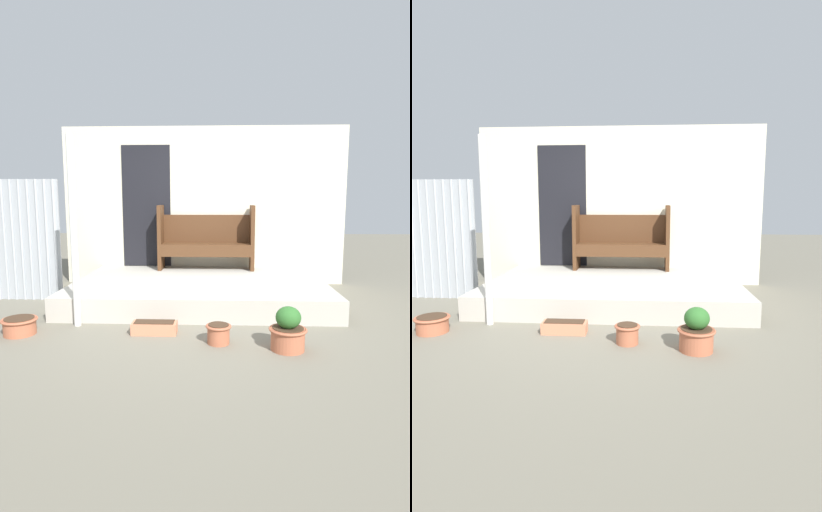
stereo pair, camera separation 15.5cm
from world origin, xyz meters
TOP-DOWN VIEW (x-y plane):
  - ground_plane at (0.00, 0.00)m, footprint 24.00×24.00m
  - porch_slab at (0.08, 1.14)m, footprint 3.47×2.28m
  - house_wall at (0.04, 2.31)m, footprint 4.67×0.08m
  - support_post at (-1.26, -0.07)m, footprint 0.07×0.07m
  - bench at (0.13, 2.05)m, footprint 1.53×0.41m
  - flower_pot_left at (-1.76, -0.39)m, footprint 0.37×0.37m
  - flower_pot_middle at (0.35, -0.57)m, footprint 0.26×0.26m
  - flower_pot_right at (1.01, -0.72)m, footprint 0.36×0.36m
  - planter_box_rect at (-0.34, -0.31)m, footprint 0.48×0.19m

SIDE VIEW (x-z plane):
  - ground_plane at x=0.00m, z-range 0.00..0.00m
  - planter_box_rect at x=-0.34m, z-range 0.00..0.13m
  - flower_pot_left at x=-1.76m, z-range 0.01..0.19m
  - flower_pot_middle at x=0.35m, z-range 0.01..0.21m
  - porch_slab at x=0.08m, z-range 0.00..0.29m
  - flower_pot_right at x=1.01m, z-range -0.03..0.40m
  - bench at x=0.13m, z-range 0.28..1.32m
  - support_post at x=-1.26m, z-range 0.00..2.11m
  - house_wall at x=0.04m, z-range 0.00..2.60m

